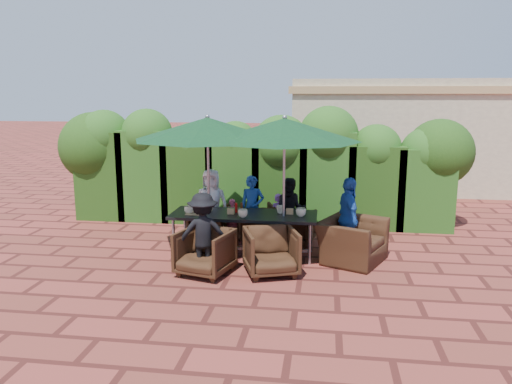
# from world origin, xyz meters

# --- Properties ---
(ground) EXTENTS (80.00, 80.00, 0.00)m
(ground) POSITION_xyz_m (0.00, 0.00, 0.00)
(ground) COLOR maroon
(ground) RESTS_ON ground
(dining_table) EXTENTS (2.54, 0.90, 0.75)m
(dining_table) POSITION_xyz_m (0.07, -0.04, 0.68)
(dining_table) COLOR black
(dining_table) RESTS_ON ground
(umbrella_left) EXTENTS (2.59, 2.59, 2.46)m
(umbrella_left) POSITION_xyz_m (-0.55, -0.03, 2.21)
(umbrella_left) COLOR gray
(umbrella_left) RESTS_ON ground
(umbrella_right) EXTENTS (2.55, 2.55, 2.46)m
(umbrella_right) POSITION_xyz_m (0.77, -0.12, 2.21)
(umbrella_right) COLOR gray
(umbrella_right) RESTS_ON ground
(chair_far_left) EXTENTS (0.72, 0.68, 0.71)m
(chair_far_left) POSITION_xyz_m (-0.82, 0.99, 0.36)
(chair_far_left) COLOR black
(chair_far_left) RESTS_ON ground
(chair_far_mid) EXTENTS (0.91, 0.88, 0.75)m
(chair_far_mid) POSITION_xyz_m (0.12, 0.97, 0.37)
(chair_far_mid) COLOR black
(chair_far_mid) RESTS_ON ground
(chair_far_right) EXTENTS (0.80, 0.76, 0.70)m
(chair_far_right) POSITION_xyz_m (0.91, 0.79, 0.35)
(chair_far_right) COLOR black
(chair_far_right) RESTS_ON ground
(chair_near_left) EXTENTS (0.93, 0.90, 0.79)m
(chair_near_left) POSITION_xyz_m (-0.39, -1.07, 0.40)
(chair_near_left) COLOR black
(chair_near_left) RESTS_ON ground
(chair_near_right) EXTENTS (0.98, 0.95, 0.80)m
(chair_near_right) POSITION_xyz_m (0.65, -0.92, 0.40)
(chair_near_right) COLOR black
(chair_near_right) RESTS_ON ground
(chair_end_right) EXTENTS (1.10, 1.29, 0.96)m
(chair_end_right) POSITION_xyz_m (1.93, -0.12, 0.48)
(chair_end_right) COLOR black
(chair_end_right) RESTS_ON ground
(adult_far_left) EXTENTS (0.69, 0.41, 1.38)m
(adult_far_left) POSITION_xyz_m (-0.72, 0.87, 0.69)
(adult_far_left) COLOR white
(adult_far_left) RESTS_ON ground
(adult_far_mid) EXTENTS (0.51, 0.44, 1.26)m
(adult_far_mid) POSITION_xyz_m (0.08, 0.89, 0.63)
(adult_far_mid) COLOR #1E4DA5
(adult_far_mid) RESTS_ON ground
(adult_far_right) EXTENTS (0.62, 0.41, 1.25)m
(adult_far_right) POSITION_xyz_m (0.83, 0.84, 0.62)
(adult_far_right) COLOR black
(adult_far_right) RESTS_ON ground
(adult_near_left) EXTENTS (0.90, 0.59, 1.29)m
(adult_near_left) POSITION_xyz_m (-0.43, -0.99, 0.64)
(adult_near_left) COLOR black
(adult_near_left) RESTS_ON ground
(adult_end_right) EXTENTS (0.61, 0.91, 1.42)m
(adult_end_right) POSITION_xyz_m (1.87, 0.04, 0.71)
(adult_end_right) COLOR #1E4DA5
(adult_end_right) RESTS_ON ground
(child_left) EXTENTS (0.30, 0.25, 0.77)m
(child_left) POSITION_xyz_m (-0.34, 1.00, 0.39)
(child_left) COLOR #E9527D
(child_left) RESTS_ON ground
(child_right) EXTENTS (0.36, 0.31, 0.91)m
(child_right) POSITION_xyz_m (0.59, 0.98, 0.45)
(child_right) COLOR #9E55B8
(child_right) RESTS_ON ground
(pedestrian_a) EXTENTS (1.64, 1.63, 1.82)m
(pedestrian_a) POSITION_xyz_m (1.30, 4.20, 0.91)
(pedestrian_a) COLOR #268E34
(pedestrian_a) RESTS_ON ground
(pedestrian_b) EXTENTS (0.98, 0.78, 1.79)m
(pedestrian_b) POSITION_xyz_m (2.66, 4.42, 0.89)
(pedestrian_b) COLOR #E9527D
(pedestrian_b) RESTS_ON ground
(pedestrian_c) EXTENTS (1.08, 0.64, 1.58)m
(pedestrian_c) POSITION_xyz_m (3.25, 4.18, 0.79)
(pedestrian_c) COLOR gray
(pedestrian_c) RESTS_ON ground
(cup_a) EXTENTS (0.17, 0.17, 0.13)m
(cup_a) POSITION_xyz_m (-0.88, -0.17, 0.82)
(cup_a) COLOR beige
(cup_a) RESTS_ON dining_table
(cup_b) EXTENTS (0.14, 0.14, 0.13)m
(cup_b) POSITION_xyz_m (-0.56, 0.06, 0.82)
(cup_b) COLOR beige
(cup_b) RESTS_ON dining_table
(cup_c) EXTENTS (0.17, 0.17, 0.13)m
(cup_c) POSITION_xyz_m (0.09, -0.30, 0.82)
(cup_c) COLOR beige
(cup_c) RESTS_ON dining_table
(cup_d) EXTENTS (0.14, 0.14, 0.13)m
(cup_d) POSITION_xyz_m (0.69, 0.08, 0.82)
(cup_d) COLOR beige
(cup_d) RESTS_ON dining_table
(cup_e) EXTENTS (0.18, 0.18, 0.14)m
(cup_e) POSITION_xyz_m (1.06, -0.10, 0.82)
(cup_e) COLOR beige
(cup_e) RESTS_ON dining_table
(ketchup_bottle) EXTENTS (0.04, 0.04, 0.17)m
(ketchup_bottle) POSITION_xyz_m (-0.08, 0.02, 0.83)
(ketchup_bottle) COLOR #B20C0A
(ketchup_bottle) RESTS_ON dining_table
(sauce_bottle) EXTENTS (0.04, 0.04, 0.17)m
(sauce_bottle) POSITION_xyz_m (0.01, 0.06, 0.83)
(sauce_bottle) COLOR #4C230C
(sauce_bottle) RESTS_ON dining_table
(serving_tray) EXTENTS (0.35, 0.25, 0.02)m
(serving_tray) POSITION_xyz_m (-0.74, -0.18, 0.76)
(serving_tray) COLOR #A68150
(serving_tray) RESTS_ON dining_table
(number_block_left) EXTENTS (0.12, 0.06, 0.10)m
(number_block_left) POSITION_xyz_m (-0.15, -0.11, 0.80)
(number_block_left) COLOR tan
(number_block_left) RESTS_ON dining_table
(number_block_right) EXTENTS (0.12, 0.06, 0.10)m
(number_block_right) POSITION_xyz_m (0.86, 0.03, 0.80)
(number_block_right) COLOR tan
(number_block_right) RESTS_ON dining_table
(hedge_wall) EXTENTS (9.10, 1.60, 2.56)m
(hedge_wall) POSITION_xyz_m (-0.19, 2.32, 1.35)
(hedge_wall) COLOR black
(hedge_wall) RESTS_ON ground
(building) EXTENTS (6.20, 3.08, 3.20)m
(building) POSITION_xyz_m (3.50, 6.99, 1.61)
(building) COLOR beige
(building) RESTS_ON ground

